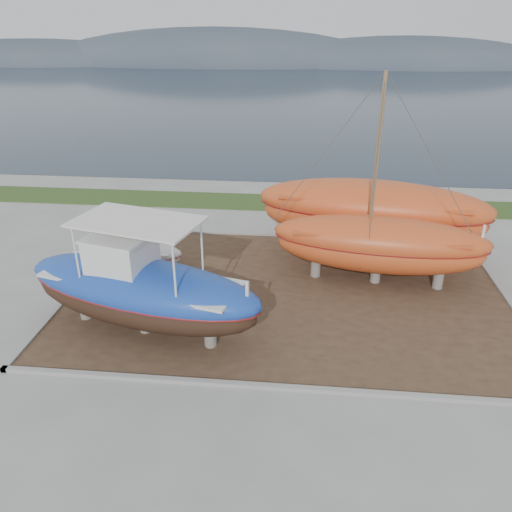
# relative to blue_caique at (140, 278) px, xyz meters

# --- Properties ---
(ground) EXTENTS (140.00, 140.00, 0.00)m
(ground) POSITION_rel_blue_caique_xyz_m (5.11, -0.60, -2.27)
(ground) COLOR gray
(ground) RESTS_ON ground
(dirt_patch) EXTENTS (18.00, 12.00, 0.06)m
(dirt_patch) POSITION_rel_blue_caique_xyz_m (5.11, 3.40, -2.24)
(dirt_patch) COLOR #422D1E
(dirt_patch) RESTS_ON ground
(curb_frame) EXTENTS (18.60, 12.60, 0.15)m
(curb_frame) POSITION_rel_blue_caique_xyz_m (5.11, 3.40, -2.20)
(curb_frame) COLOR gray
(curb_frame) RESTS_ON ground
(grass_strip) EXTENTS (44.00, 3.00, 0.08)m
(grass_strip) POSITION_rel_blue_caique_xyz_m (5.11, 14.90, -2.23)
(grass_strip) COLOR #284219
(grass_strip) RESTS_ON ground
(sea) EXTENTS (260.00, 100.00, 0.04)m
(sea) POSITION_rel_blue_caique_xyz_m (5.11, 69.40, -2.27)
(sea) COLOR #1B2837
(sea) RESTS_ON ground
(mountain_ridge) EXTENTS (200.00, 36.00, 20.00)m
(mountain_ridge) POSITION_rel_blue_caique_xyz_m (5.11, 124.40, -2.27)
(mountain_ridge) COLOR #333D49
(mountain_ridge) RESTS_ON ground
(blue_caique) EXTENTS (9.63, 5.09, 4.42)m
(blue_caique) POSITION_rel_blue_caique_xyz_m (0.00, 0.00, 0.00)
(blue_caique) COLOR #1B42A8
(blue_caique) RESTS_ON dirt_patch
(white_dinghy) EXTENTS (4.43, 1.77, 1.32)m
(white_dinghy) POSITION_rel_blue_caique_xyz_m (-1.90, 4.76, -1.55)
(white_dinghy) COLOR silver
(white_dinghy) RESTS_ON dirt_patch
(orange_sailboat) EXTENTS (9.36, 3.72, 8.79)m
(orange_sailboat) POSITION_rel_blue_caique_xyz_m (8.93, 4.78, 2.18)
(orange_sailboat) COLOR #C0481D
(orange_sailboat) RESTS_ON dirt_patch
(orange_bare_hull) EXTENTS (11.40, 5.04, 3.61)m
(orange_bare_hull) POSITION_rel_blue_caique_xyz_m (8.92, 7.69, -0.41)
(orange_bare_hull) COLOR #C0481D
(orange_bare_hull) RESTS_ON dirt_patch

